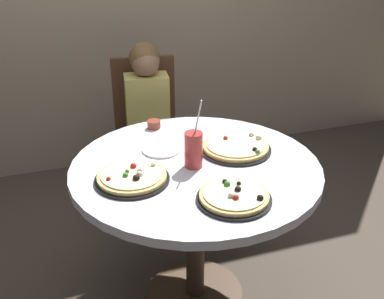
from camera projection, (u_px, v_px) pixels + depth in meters
ground_plane at (195, 293)px, 2.39m from camera, size 8.00×8.00×0.00m
dining_table at (196, 186)px, 2.11m from camera, size 1.11×1.11×0.75m
chair_wooden at (146, 124)px, 3.03m from camera, size 0.45×0.45×0.95m
diner_child at (150, 142)px, 2.89m from camera, size 0.30×0.43×1.08m
pizza_veggie at (234, 197)px, 1.79m from camera, size 0.29×0.29×0.05m
pizza_cheese at (236, 147)px, 2.18m from camera, size 0.33×0.33×0.05m
pizza_pepperoni at (132, 177)px, 1.93m from camera, size 0.31×0.31×0.05m
soda_cup at (194, 150)px, 2.01m from camera, size 0.08×0.08×0.31m
sauce_bowl at (154, 124)px, 2.41m from camera, size 0.07×0.07×0.04m
plate_small at (161, 150)px, 2.18m from camera, size 0.18×0.18×0.01m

